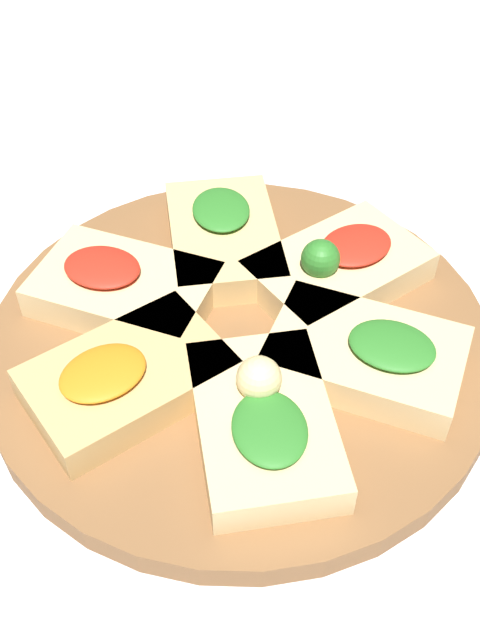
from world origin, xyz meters
TOP-DOWN VIEW (x-y plane):
  - ground_plane at (0.00, 0.00)m, footprint 3.00×3.00m
  - serving_board at (0.00, 0.00)m, footprint 0.38×0.38m
  - focaccia_slice_0 at (-0.08, -0.05)m, footprint 0.16×0.14m
  - focaccia_slice_1 at (0.01, -0.09)m, footprint 0.10×0.14m
  - focaccia_slice_2 at (0.09, -0.04)m, footprint 0.16×0.14m
  - focaccia_slice_3 at (0.08, 0.05)m, footprint 0.16×0.14m
  - focaccia_slice_4 at (-0.01, 0.10)m, footprint 0.10×0.14m
  - focaccia_slice_5 at (-0.09, 0.04)m, footprint 0.16×0.13m

SIDE VIEW (x-z plane):
  - ground_plane at x=0.00m, z-range 0.00..0.00m
  - serving_board at x=0.00m, z-range 0.00..0.02m
  - focaccia_slice_0 at x=-0.08m, z-range 0.02..0.05m
  - focaccia_slice_2 at x=0.09m, z-range 0.02..0.05m
  - focaccia_slice_4 at x=-0.01m, z-range 0.02..0.05m
  - focaccia_slice_5 at x=-0.09m, z-range 0.02..0.05m
  - focaccia_slice_1 at x=0.01m, z-range 0.01..0.06m
  - focaccia_slice_3 at x=0.08m, z-range 0.01..0.06m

